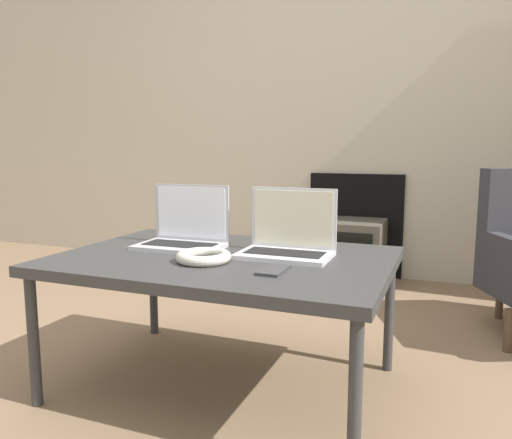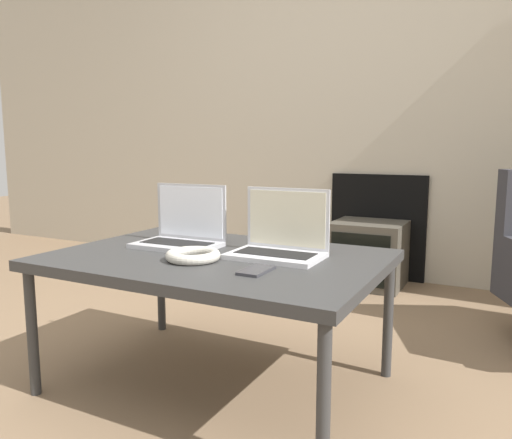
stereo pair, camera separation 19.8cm
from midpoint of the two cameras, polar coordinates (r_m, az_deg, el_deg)
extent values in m
plane|color=#7A6047|center=(1.67, -11.99, -22.49)|extent=(14.00, 14.00, 0.00)
cube|color=#B7AD99|center=(3.41, 7.92, 15.82)|extent=(7.00, 0.06, 2.60)
cube|color=black|center=(3.35, 9.65, -0.61)|extent=(0.61, 0.03, 0.68)
cube|color=#333333|center=(1.73, -6.96, -4.73)|extent=(1.13, 0.78, 0.04)
cylinder|color=#333333|center=(1.86, -26.99, -12.36)|extent=(0.04, 0.04, 0.44)
cylinder|color=#333333|center=(1.33, 6.84, -19.99)|extent=(0.04, 0.04, 0.44)
cylinder|color=#333333|center=(2.35, -14.07, -7.44)|extent=(0.04, 0.04, 0.44)
cylinder|color=#333333|center=(1.96, 12.17, -10.60)|extent=(0.04, 0.04, 0.44)
cube|color=#B2B2B7|center=(1.87, -11.72, -3.06)|extent=(0.31, 0.21, 0.02)
cube|color=black|center=(1.87, -11.73, -2.79)|extent=(0.27, 0.12, 0.00)
cube|color=#B2B2B7|center=(1.94, -10.28, 0.79)|extent=(0.31, 0.01, 0.21)
cube|color=white|center=(1.93, -10.36, 0.77)|extent=(0.29, 0.01, 0.19)
cube|color=silver|center=(1.69, -0.07, -4.13)|extent=(0.31, 0.21, 0.02)
cube|color=black|center=(1.69, -0.07, -3.83)|extent=(0.26, 0.11, 0.00)
cube|color=silver|center=(1.76, 1.09, 0.17)|extent=(0.31, 0.01, 0.21)
cube|color=beige|center=(1.75, 1.03, 0.15)|extent=(0.29, 0.01, 0.19)
torus|color=beige|center=(1.65, -9.47, -4.24)|extent=(0.18, 0.18, 0.03)
cube|color=#333338|center=(1.50, -1.81, -5.86)|extent=(0.07, 0.13, 0.01)
cube|color=#4C473D|center=(3.18, 8.81, -3.64)|extent=(0.42, 0.39, 0.40)
cube|color=black|center=(2.99, 7.97, -4.37)|extent=(0.35, 0.01, 0.31)
cube|color=#2D2D33|center=(2.34, 25.15, -4.41)|extent=(0.25, 0.47, 0.20)
cylinder|color=#4C3828|center=(2.32, 24.72, -11.50)|extent=(0.04, 0.04, 0.18)
cylinder|color=#4C3828|center=(2.74, 24.25, -8.46)|extent=(0.04, 0.04, 0.18)
camera|label=1|loc=(0.10, -92.86, -0.42)|focal=35.00mm
camera|label=2|loc=(0.10, 87.14, 0.42)|focal=35.00mm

